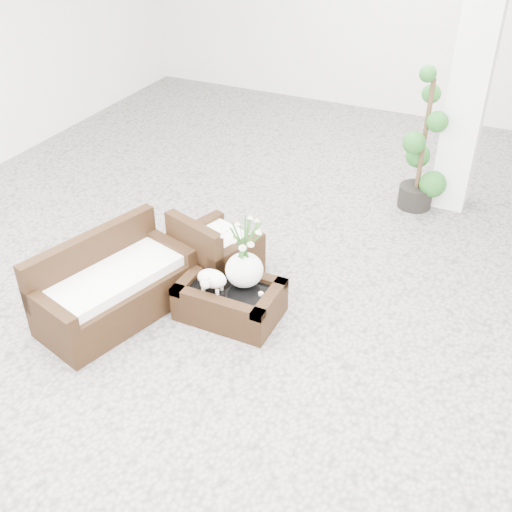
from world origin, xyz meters
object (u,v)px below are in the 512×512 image
at_px(coffee_table, 230,301).
at_px(topiary, 424,142).
at_px(armchair, 216,245).
at_px(loveseat, 114,281).

relative_size(coffee_table, topiary, 0.54).
distance_m(coffee_table, topiary, 3.04).
bearing_deg(armchair, coffee_table, 147.49).
xyz_separation_m(armchair, topiary, (1.44, 2.28, 0.46)).
relative_size(coffee_table, armchair, 1.22).
relative_size(coffee_table, loveseat, 0.64).
bearing_deg(coffee_table, loveseat, -155.10).
relative_size(loveseat, topiary, 0.85).
xyz_separation_m(loveseat, topiary, (1.98, 3.20, 0.45)).
relative_size(armchair, topiary, 0.45).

